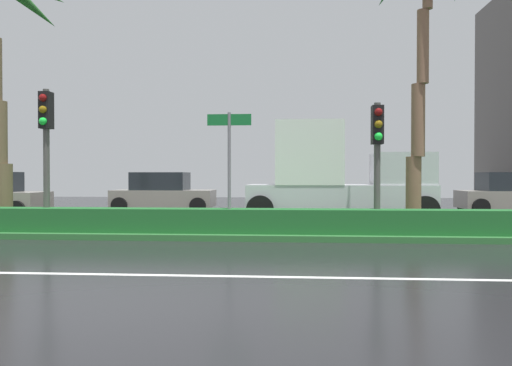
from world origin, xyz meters
TOP-DOWN VIEW (x-y plane):
  - ground_plane at (0.00, 9.00)m, footprint 90.00×42.00m
  - near_lane_divider_stripe at (0.00, 2.00)m, footprint 81.00×0.14m
  - median_strip at (0.00, 8.00)m, footprint 85.50×4.00m
  - median_hedge at (0.00, 6.60)m, footprint 76.50×0.70m
  - traffic_signal_median_left at (-4.04, 6.77)m, footprint 0.28×0.43m
  - traffic_signal_median_right at (4.48, 6.81)m, footprint 0.28×0.43m
  - street_name_sign at (0.81, 6.54)m, footprint 1.10×0.08m
  - car_in_traffic_second at (-3.20, 15.26)m, footprint 4.30×2.02m
  - box_truck_lead at (3.92, 11.94)m, footprint 6.40×2.64m

SIDE VIEW (x-z plane):
  - ground_plane at x=0.00m, z-range -0.10..0.00m
  - near_lane_divider_stripe at x=0.00m, z-range 0.00..0.01m
  - median_strip at x=0.00m, z-range 0.00..0.15m
  - median_hedge at x=0.00m, z-range 0.15..0.75m
  - car_in_traffic_second at x=-3.20m, z-range -0.03..1.69m
  - box_truck_lead at x=3.92m, z-range -0.18..3.28m
  - street_name_sign at x=0.81m, z-range 0.58..3.58m
  - traffic_signal_median_right at x=4.48m, z-range 0.76..4.00m
  - traffic_signal_median_left at x=-4.04m, z-range 0.85..4.53m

